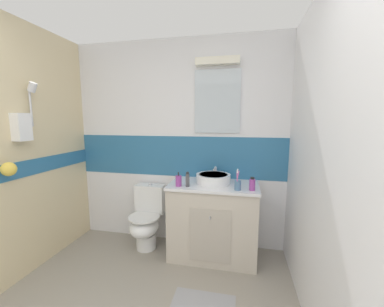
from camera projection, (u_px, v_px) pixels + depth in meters
wall_back_tiled at (179, 143)px, 2.92m from camera, size 3.20×0.20×2.50m
wall_right_plain at (336, 169)px, 1.43m from camera, size 0.10×3.48×2.50m
vanity_cabinet at (213, 220)px, 2.64m from camera, size 0.97×0.55×0.85m
sink_basin at (213, 178)px, 2.60m from camera, size 0.38×0.43×0.15m
toilet at (147, 219)px, 2.83m from camera, size 0.37×0.50×0.76m
toothbrush_cup at (238, 185)px, 2.34m from camera, size 0.07×0.07×0.21m
soap_dispenser at (179, 181)px, 2.48m from camera, size 0.06×0.06×0.15m
lotion_bottle_short at (252, 184)px, 2.33m from camera, size 0.06×0.06×0.13m
deodorant_spray_can at (188, 180)px, 2.45m from camera, size 0.04×0.04×0.16m
bath_mat at (203, 307)px, 1.94m from camera, size 0.54×0.35×0.01m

